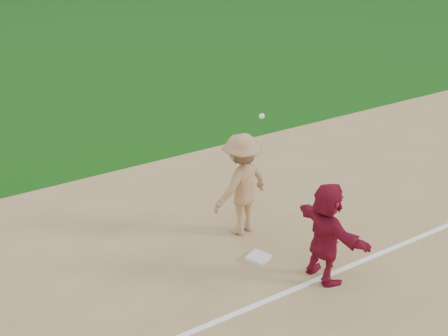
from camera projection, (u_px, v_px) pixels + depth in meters
ground at (268, 265)px, 9.92m from camera, size 160.00×160.00×0.00m
foul_line at (297, 288)px, 9.30m from camera, size 60.00×0.10×0.01m
first_base at (258, 258)px, 10.02m from camera, size 0.45×0.45×0.08m
base_runner at (326, 233)px, 9.19m from camera, size 0.54×1.66×1.78m
first_base_play at (242, 185)px, 10.49m from camera, size 1.44×1.03×2.55m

